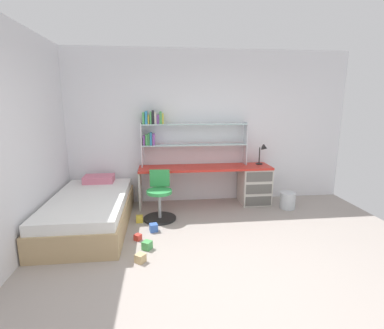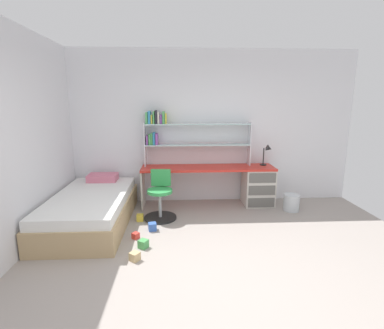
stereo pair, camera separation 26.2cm
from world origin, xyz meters
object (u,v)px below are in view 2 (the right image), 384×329
Objects in this scene: toy_block_blue_3 at (152,227)px; toy_block_yellow_0 at (140,218)px; bookshelf_hutch at (181,133)px; toy_block_red_1 at (136,236)px; desk at (243,183)px; waste_bin at (291,203)px; toy_block_natural_4 at (135,256)px; desk_lamp at (268,152)px; bed_platform at (91,209)px; swivel_chair at (160,200)px; toy_block_green_2 at (143,244)px.

toy_block_yellow_0 is at bearing 122.01° from toy_block_blue_3.
toy_block_blue_3 is (-0.45, -1.18, -1.25)m from bookshelf_hutch.
desk is at bearing 35.97° from toy_block_red_1.
waste_bin reaches higher than toy_block_natural_4.
bed_platform is (-2.95, -0.80, -0.73)m from desk_lamp.
desk is 21.19× the size of toy_block_blue_3.
toy_block_yellow_0 reaches higher than toy_block_natural_4.
toy_block_blue_3 is (0.21, 0.25, 0.01)m from toy_block_red_1.
swivel_chair is at bearing 78.67° from toy_block_blue_3.
desk_lamp is (0.44, 0.06, 0.56)m from desk.
swivel_chair is at bearing 18.74° from toy_block_yellow_0.
bed_platform is (-1.39, -0.89, -1.07)m from bookshelf_hutch.
bookshelf_hutch is 1.28m from swivel_chair.
bookshelf_hutch is at bearing 73.70° from toy_block_natural_4.
bookshelf_hutch reaches higher than bed_platform.
toy_block_yellow_0 is at bearing -161.26° from swivel_chair.
toy_block_natural_4 is at bearing -138.31° from desk_lamp.
swivel_chair reaches higher than toy_block_natural_4.
bed_platform is 19.86× the size of toy_block_yellow_0.
toy_block_green_2 is at bearing -80.16° from toy_block_yellow_0.
swivel_chair reaches higher than toy_block_green_2.
toy_block_red_1 is at bearing -114.55° from bookshelf_hutch.
swivel_chair is 1.33m from toy_block_natural_4.
toy_block_green_2 is 0.52m from toy_block_blue_3.
bed_platform is at bearing 137.42° from toy_block_green_2.
waste_bin is at bearing 5.36° from swivel_chair.
toy_block_natural_4 is (-0.14, -0.82, -0.00)m from toy_block_blue_3.
toy_block_yellow_0 is 0.97× the size of toy_block_green_2.
swivel_chair is at bearing 67.18° from toy_block_red_1.
desk is 2.63m from bed_platform.
desk_lamp is 0.49× the size of swivel_chair.
desk_lamp is 0.19× the size of bed_platform.
swivel_chair is 7.61× the size of toy_block_natural_4.
toy_block_green_2 is at bearing -98.02° from toy_block_blue_3.
desk is 2.28m from toy_block_green_2.
desk_lamp reaches higher than toy_block_red_1.
bookshelf_hutch is 2.02m from toy_block_red_1.
bed_platform is at bearing -164.76° from desk_lamp.
desk is 6.17× the size of desk_lamp.
swivel_chair reaches higher than toy_block_yellow_0.
toy_block_red_1 is at bearing -36.09° from bed_platform.
bed_platform is 1.38m from toy_block_natural_4.
toy_block_green_2 is 1.04× the size of toy_block_natural_4.
swivel_chair is (-0.35, -0.71, -1.00)m from bookshelf_hutch.
toy_block_blue_3 reaches higher than toy_block_red_1.
desk_lamp is 3.44× the size of toy_block_blue_3.
desk_lamp reaches higher than swivel_chair.
bookshelf_hutch is at bearing 69.33° from toy_block_blue_3.
desk is 1.91m from toy_block_blue_3.
bookshelf_hutch is 1.97m from bed_platform.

